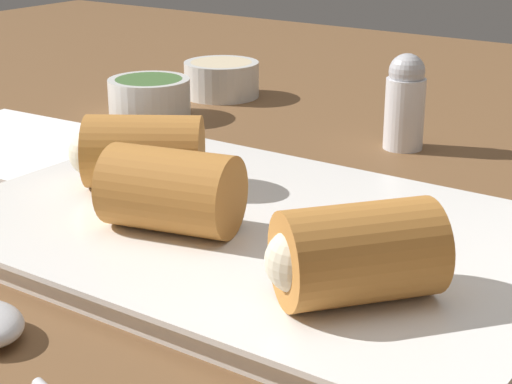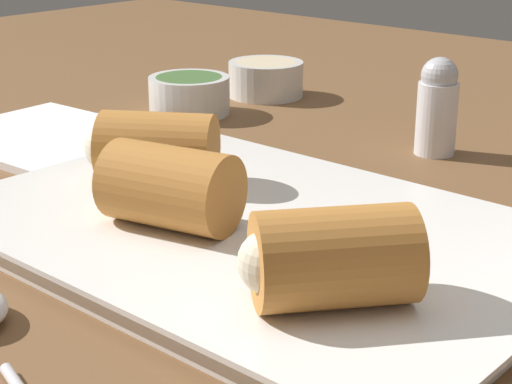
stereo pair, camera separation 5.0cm
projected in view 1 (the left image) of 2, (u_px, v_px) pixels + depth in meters
The scene contains 9 objects.
table_surface at pixel (313, 271), 46.46cm from camera, with size 180.00×140.00×2.00cm.
serving_plate at pixel (256, 235), 46.70cm from camera, with size 33.43×22.81×1.50cm.
roll_front_left at pixel (132, 153), 50.97cm from camera, with size 8.23×7.47×4.42cm.
roll_front_right at pixel (164, 190), 44.90cm from camera, with size 8.06×5.94×4.42cm.
roll_back_left at pixel (350, 254), 37.01cm from camera, with size 7.80×8.18×4.42cm.
dipping_bowl_near at pixel (149, 96), 73.14cm from camera, with size 7.01×7.01×3.27cm.
dipping_bowl_far at pixel (221, 78), 80.07cm from camera, with size 7.01×7.01×3.27cm.
napkin at pixel (10, 144), 64.68cm from camera, with size 16.23×14.00×0.60cm.
salt_shaker at pixel (405, 102), 63.59cm from camera, with size 2.99×2.99×7.21cm.
Camera 1 is at (21.55, -36.48, 20.78)cm, focal length 60.00 mm.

